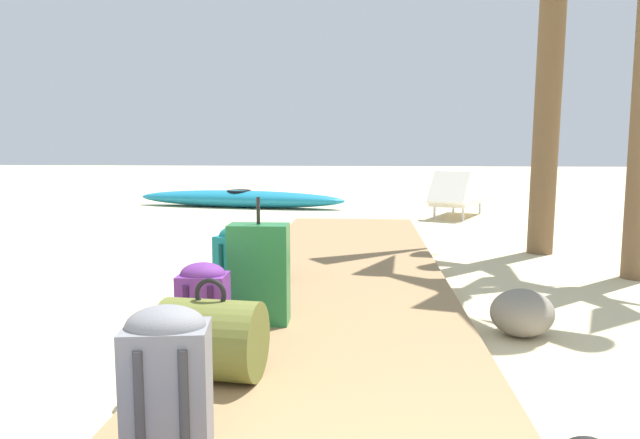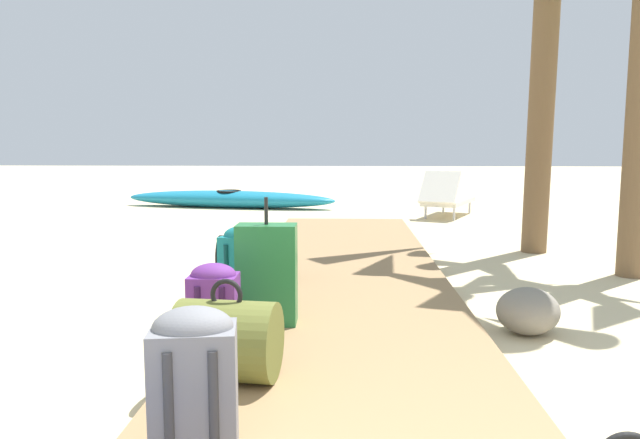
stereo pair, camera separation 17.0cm
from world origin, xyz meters
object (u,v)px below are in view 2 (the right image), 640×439
object	(u,v)px
suitcase_green	(267,274)
backpack_grey	(194,379)
lounge_chair	(446,198)
duffel_bag_black	(252,257)
duffel_bag_olive	(227,340)
backpack_purple	(214,302)
kayak	(229,199)
backpack_teal	(243,263)

from	to	relation	value
suitcase_green	backpack_grey	bearing A→B (deg)	-91.52
lounge_chair	duffel_bag_black	bearing A→B (deg)	-115.99
duffel_bag_olive	lounge_chair	bearing A→B (deg)	72.81
backpack_purple	kayak	xyz separation A→B (m)	(-1.55, 8.31, -0.16)
lounge_chair	kayak	bearing A→B (deg)	161.11
duffel_bag_black	kayak	bearing A→B (deg)	102.82
suitcase_green	kayak	size ratio (longest dim) A/B	0.19
duffel_bag_olive	backpack_grey	world-z (taller)	backpack_grey
backpack_grey	backpack_teal	bearing A→B (deg)	95.13
duffel_bag_black	lounge_chair	distance (m)	5.77
backpack_purple	kayak	bearing A→B (deg)	100.54
backpack_teal	suitcase_green	size ratio (longest dim) A/B	0.70
backpack_teal	duffel_bag_olive	xyz separation A→B (m)	(0.17, -1.41, -0.10)
backpack_teal	duffel_bag_black	bearing A→B (deg)	94.30
duffel_bag_black	backpack_grey	bearing A→B (deg)	-85.10
kayak	backpack_teal	bearing A→B (deg)	-78.12
backpack_teal	duffel_bag_olive	size ratio (longest dim) A/B	1.08
backpack_purple	kayak	size ratio (longest dim) A/B	0.11
duffel_bag_olive	duffel_bag_black	world-z (taller)	duffel_bag_olive
backpack_teal	lounge_chair	world-z (taller)	lounge_chair
backpack_purple	kayak	distance (m)	8.45
backpack_grey	kayak	world-z (taller)	backpack_grey
duffel_bag_black	kayak	size ratio (longest dim) A/B	0.13
backpack_grey	suitcase_green	world-z (taller)	suitcase_green
duffel_bag_black	backpack_purple	size ratio (longest dim) A/B	1.20
backpack_grey	backpack_purple	size ratio (longest dim) A/B	1.19
duffel_bag_olive	backpack_teal	bearing A→B (deg)	96.74
backpack_grey	duffel_bag_black	distance (m)	3.00
duffel_bag_olive	duffel_bag_black	xyz separation A→B (m)	(-0.23, 2.25, -0.01)
backpack_grey	kayak	distance (m)	9.72
backpack_grey	lounge_chair	bearing A→B (deg)	74.46
duffel_bag_olive	backpack_grey	bearing A→B (deg)	-87.96
backpack_teal	suitcase_green	world-z (taller)	suitcase_green
backpack_teal	backpack_grey	xyz separation A→B (m)	(0.19, -2.15, 0.00)
duffel_bag_olive	kayak	distance (m)	8.98
backpack_grey	duffel_bag_black	bearing A→B (deg)	94.90
backpack_teal	kayak	distance (m)	7.57
backpack_teal	backpack_purple	distance (m)	0.90
backpack_teal	duffel_bag_black	xyz separation A→B (m)	(-0.06, 0.84, -0.11)
duffel_bag_olive	suitcase_green	bearing A→B (deg)	85.70
backpack_teal	backpack_purple	bearing A→B (deg)	-90.80
backpack_grey	duffel_bag_black	world-z (taller)	backpack_grey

